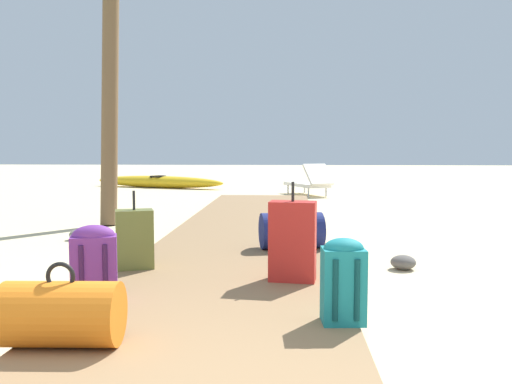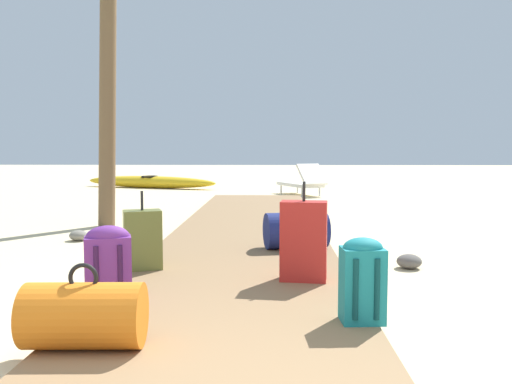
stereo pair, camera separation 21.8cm
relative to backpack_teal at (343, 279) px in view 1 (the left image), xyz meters
name	(u,v)px [view 1 (the left image)]	position (x,y,z in m)	size (l,w,h in m)	color
ground_plane	(240,252)	(-0.88, 2.67, -0.36)	(60.00, 60.00, 0.00)	beige
boardwalk	(247,233)	(-0.88, 3.74, -0.32)	(1.96, 10.64, 0.08)	olive
backpack_teal	(343,279)	(0.00, 0.00, 0.00)	(0.28, 0.24, 0.54)	#197A7F
suitcase_red	(293,241)	(-0.31, 1.07, 0.05)	(0.40, 0.26, 0.82)	red
duffel_bag_navy	(292,230)	(-0.30, 2.50, -0.08)	(0.74, 0.52, 0.51)	navy
duffel_bag_orange	(62,314)	(-1.60, -0.48, -0.10)	(0.66, 0.39, 0.47)	orange
suitcase_olive	(135,239)	(-1.74, 1.45, -0.01)	(0.39, 0.31, 0.71)	olive
backpack_purple	(94,262)	(-1.73, 0.37, 0.01)	(0.36, 0.27, 0.55)	#6B2D84
lounge_chair	(309,182)	(0.20, 9.94, -0.04)	(1.21, 1.65, 0.79)	white
kayak	(158,182)	(-4.12, 12.25, -0.19)	(4.19, 1.90, 0.35)	gold
rock_left_far	(78,235)	(-3.02, 3.35, -0.30)	(0.25, 0.22, 0.13)	gray
rock_right_far	(403,262)	(0.78, 1.89, -0.29)	(0.24, 0.25, 0.14)	#5B5651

